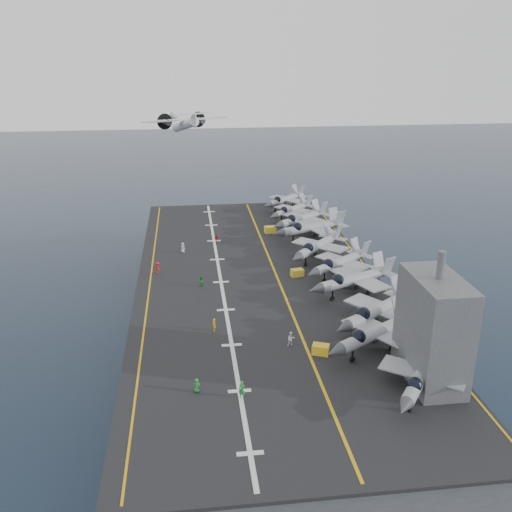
{
  "coord_description": "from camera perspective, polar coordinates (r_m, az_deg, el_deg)",
  "views": [
    {
      "loc": [
        -10.67,
        -81.9,
        45.26
      ],
      "look_at": [
        0.0,
        4.0,
        13.0
      ],
      "focal_mm": 40.0,
      "sensor_mm": 36.0,
      "label": 1
    }
  ],
  "objects": [
    {
      "name": "crew_6",
      "position": [
        61.08,
        -1.41,
        -13.23
      ],
      "size": [
        1.43,
        1.24,
        2.0
      ],
      "primitive_type": "imported",
      "color": "#1F8B31",
      "rests_on": "flight_deck"
    },
    {
      "name": "crew_1",
      "position": [
        74.28,
        -4.23,
        -6.87
      ],
      "size": [
        0.94,
        1.17,
        1.7
      ],
      "primitive_type": "imported",
      "color": "gold",
      "rests_on": "flight_deck"
    },
    {
      "name": "crew_7",
      "position": [
        70.69,
        3.53,
        -8.28
      ],
      "size": [
        1.29,
        1.03,
        1.88
      ],
      "primitive_type": "imported",
      "color": "white",
      "rests_on": "flight_deck"
    },
    {
      "name": "fighter_jet_8",
      "position": [
        120.55,
        3.65,
        4.71
      ],
      "size": [
        15.54,
        15.27,
        4.54
      ],
      "primitive_type": null,
      "color": "#8F969E",
      "rests_on": "flight_deck"
    },
    {
      "name": "fighter_jet_2",
      "position": [
        75.82,
        12.18,
        -5.2
      ],
      "size": [
        18.32,
        17.25,
        5.3
      ],
      "primitive_type": null,
      "color": "#979FA7",
      "rests_on": "flight_deck"
    },
    {
      "name": "deck_edge_port",
      "position": [
        89.23,
        -10.59,
        -2.91
      ],
      "size": [
        0.25,
        90.0,
        0.02
      ],
      "primitive_type": "cube",
      "color": "gold",
      "rests_on": "flight_deck"
    },
    {
      "name": "island_superstructure",
      "position": [
        64.04,
        17.42,
        -5.87
      ],
      "size": [
        5.0,
        10.0,
        15.0
      ],
      "primitive_type": null,
      "color": "#56595E",
      "rests_on": "flight_deck"
    },
    {
      "name": "hull",
      "position": [
        91.89,
        0.31,
        -5.55
      ],
      "size": [
        36.0,
        90.0,
        10.0
      ],
      "primitive_type": "cube",
      "color": "#56595E",
      "rests_on": "ground"
    },
    {
      "name": "crew_3",
      "position": [
        93.28,
        -9.81,
        -1.17
      ],
      "size": [
        1.31,
        1.42,
        1.97
      ],
      "primitive_type": "imported",
      "color": "#B21919",
      "rests_on": "flight_deck"
    },
    {
      "name": "crew_4",
      "position": [
        106.19,
        -3.96,
        1.68
      ],
      "size": [
        1.02,
        0.72,
        1.62
      ],
      "primitive_type": "imported",
      "color": "#AB1715",
      "rests_on": "flight_deck"
    },
    {
      "name": "fighter_jet_4",
      "position": [
        91.55,
        8.45,
        -0.53
      ],
      "size": [
        16.86,
        15.91,
        4.88
      ],
      "primitive_type": null,
      "color": "#9EA5B0",
      "rests_on": "flight_deck"
    },
    {
      "name": "fighter_jet_3",
      "position": [
        84.99,
        9.9,
        -2.18
      ],
      "size": [
        17.82,
        15.33,
        5.22
      ],
      "primitive_type": null,
      "color": "gray",
      "rests_on": "flight_deck"
    },
    {
      "name": "fighter_jet_0",
      "position": [
        63.58,
        16.21,
        -11.23
      ],
      "size": [
        15.26,
        16.23,
        4.69
      ],
      "primitive_type": null,
      "color": "gray",
      "rests_on": "flight_deck"
    },
    {
      "name": "fighter_jet_6",
      "position": [
        107.71,
        5.67,
        2.94
      ],
      "size": [
        17.89,
        14.96,
        5.3
      ],
      "primitive_type": null,
      "color": "#8D959D",
      "rests_on": "flight_deck"
    },
    {
      "name": "fighter_jet_5",
      "position": [
        98.18,
        6.22,
        1.1
      ],
      "size": [
        17.12,
        17.45,
        5.1
      ],
      "primitive_type": null,
      "color": "#9197A1",
      "rests_on": "flight_deck"
    },
    {
      "name": "crew_0",
      "position": [
        62.44,
        -5.94,
        -12.75
      ],
      "size": [
        1.14,
        1.01,
        1.59
      ],
      "primitive_type": "imported",
      "color": "#268C33",
      "rests_on": "flight_deck"
    },
    {
      "name": "crew_5",
      "position": [
        102.1,
        -7.33,
        0.84
      ],
      "size": [
        1.25,
        1.3,
        1.81
      ],
      "primitive_type": "imported",
      "color": "silver",
      "rests_on": "flight_deck"
    },
    {
      "name": "foul_line",
      "position": [
        90.05,
        2.21,
        -2.34
      ],
      "size": [
        0.35,
        90.0,
        0.02
      ],
      "primitive_type": "cube",
      "color": "gold",
      "rests_on": "flight_deck"
    },
    {
      "name": "tow_cart_c",
      "position": [
        112.13,
        1.44,
        2.67
      ],
      "size": [
        2.31,
        1.67,
        1.29
      ],
      "primitive_type": null,
      "color": "yellow",
      "rests_on": "flight_deck"
    },
    {
      "name": "fighter_jet_9",
      "position": [
        128.62,
        2.95,
        5.73
      ],
      "size": [
        15.54,
        15.27,
        4.54
      ],
      "primitive_type": null,
      "color": "#8F969E",
      "rests_on": "flight_deck"
    },
    {
      "name": "landing_centerline",
      "position": [
        89.13,
        -3.52,
        -2.61
      ],
      "size": [
        0.5,
        90.0,
        0.02
      ],
      "primitive_type": "cube",
      "color": "silver",
      "rests_on": "flight_deck"
    },
    {
      "name": "flight_deck",
      "position": [
        89.73,
        0.32,
        -2.56
      ],
      "size": [
        38.0,
        92.0,
        0.4
      ],
      "primitive_type": "cube",
      "color": "black",
      "rests_on": "hull"
    },
    {
      "name": "tow_cart_a",
      "position": [
        69.46,
        6.49,
        -9.26
      ],
      "size": [
        2.34,
        1.95,
        1.2
      ],
      "primitive_type": null,
      "color": "yellow",
      "rests_on": "flight_deck"
    },
    {
      "name": "ground",
      "position": [
        94.18,
        0.3,
        -8.28
      ],
      "size": [
        500.0,
        500.0,
        0.0
      ],
      "primitive_type": "plane",
      "color": "#142135",
      "rests_on": "ground"
    },
    {
      "name": "fighter_jet_1",
      "position": [
        70.3,
        11.96,
        -7.39
      ],
      "size": [
        17.79,
        16.23,
        5.14
      ],
      "primitive_type": null,
      "color": "#9CA5AB",
      "rests_on": "flight_deck"
    },
    {
      "name": "fighter_jet_7",
      "position": [
        113.79,
        4.66,
        3.85
      ],
      "size": [
        17.33,
        16.37,
        5.01
      ],
      "primitive_type": null,
      "color": "#939DA4",
      "rests_on": "flight_deck"
    },
    {
      "name": "deck_edge_stbd",
      "position": [
        93.66,
        11.62,
        -1.84
      ],
      "size": [
        0.25,
        90.0,
        0.02
      ],
      "primitive_type": "cube",
      "color": "gold",
      "rests_on": "flight_deck"
    },
    {
      "name": "transport_plane",
      "position": [
        133.84,
        -7.11,
        12.89
      ],
      "size": [
        23.32,
        19.6,
        4.69
      ],
      "primitive_type": null,
      "color": "silver"
    },
    {
      "name": "crew_2",
      "position": [
        87.75,
        -5.53,
        -2.51
      ],
      "size": [
        1.03,
        0.76,
        1.59
      ],
      "primitive_type": "imported",
      "color": "#1C8525",
      "rests_on": "flight_deck"
    },
    {
      "name": "tow_cart_b",
      "position": [
        91.27,
        4.14,
        -1.67
      ],
      "size": [
        2.16,
        1.63,
        1.17
      ],
      "primitive_type": null,
      "color": "gold",
      "rests_on": "flight_deck"
    }
  ]
}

